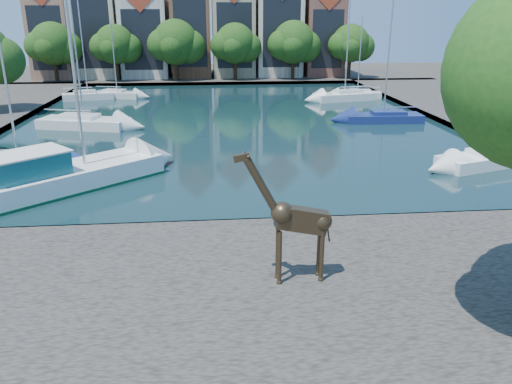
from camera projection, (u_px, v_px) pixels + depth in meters
ground at (252, 229)px, 21.73m from camera, size 160.00×160.00×0.00m
water_basin at (229, 120)px, 44.26m from camera, size 38.00×50.00×0.08m
near_quay at (271, 314)px, 15.07m from camera, size 50.00×14.00×0.50m
far_quay at (220, 77)px, 74.24m from camera, size 60.00×16.00×0.50m
right_quay at (498, 113)px, 46.36m from camera, size 14.00×52.00×0.50m
townhouse_west_end at (55, 27)px, 69.87m from camera, size 5.44×9.18×14.93m
townhouse_west_mid at (98, 20)px, 70.10m from camera, size 5.94×9.18×16.79m
townhouse_west_inner at (145, 27)px, 70.96m from camera, size 6.43×9.18×15.15m
townhouse_center at (191, 19)px, 71.19m from camera, size 5.44×9.18×16.93m
townhouse_east_inner at (233, 24)px, 71.92m from camera, size 5.94×9.18×15.79m
townhouse_east_mid at (277, 21)px, 72.36m from camera, size 6.43×9.18×16.65m
townhouse_east_end at (321, 28)px, 73.25m from camera, size 5.44×9.18×14.43m
far_tree_far_west at (54, 45)px, 65.53m from camera, size 7.28×5.60×7.68m
far_tree_west at (116, 46)px, 66.26m from camera, size 6.76×5.20×7.36m
far_tree_mid_west at (176, 44)px, 66.88m from camera, size 7.80×6.00×8.00m
far_tree_mid_east at (236, 45)px, 67.63m from camera, size 7.02×5.40×7.52m
far_tree_east at (294, 44)px, 68.29m from camera, size 7.54×5.80×7.84m
far_tree_far_east at (351, 45)px, 69.04m from camera, size 6.76×5.20×7.36m
giraffe_statue at (295, 219)px, 15.83m from camera, size 3.07×0.58×4.39m
motorsailer at (57, 174)px, 26.04m from camera, size 10.05×9.38×11.62m
sailboat_left_b at (19, 164)px, 29.06m from camera, size 7.57×3.81×10.03m
sailboat_left_c at (84, 121)px, 40.88m from camera, size 7.70×4.37×11.79m
sailboat_left_d at (117, 93)px, 56.07m from camera, size 5.67×3.34×8.35m
sailboat_left_e at (88, 94)px, 54.87m from camera, size 5.65×3.19×10.30m
sailboat_right_a at (485, 157)px, 30.42m from camera, size 6.48×3.97×9.30m
sailboat_right_b at (383, 116)px, 43.25m from camera, size 6.64×2.53×11.25m
sailboat_right_c at (345, 95)px, 54.30m from camera, size 7.04×3.86×11.84m
sailboat_right_d at (357, 93)px, 56.30m from camera, size 5.42×2.70×8.73m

